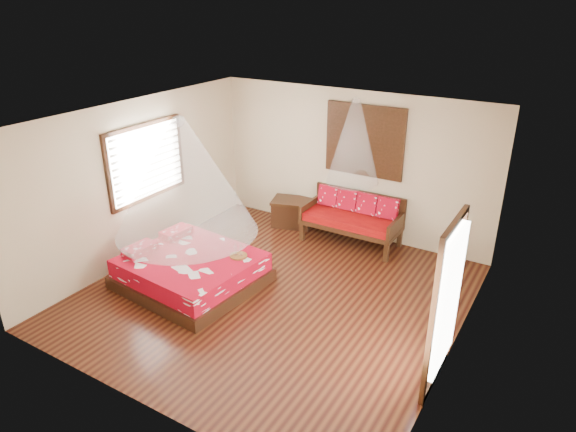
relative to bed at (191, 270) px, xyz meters
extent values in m
cube|color=black|center=(1.34, 0.40, -0.26)|extent=(5.50, 5.50, 0.02)
cube|color=white|center=(1.34, 0.40, 2.56)|extent=(5.50, 5.50, 0.02)
cube|color=beige|center=(-1.42, 0.40, 1.15)|extent=(0.02, 5.50, 2.80)
cube|color=beige|center=(4.10, 0.40, 1.15)|extent=(0.02, 5.50, 2.80)
cube|color=beige|center=(1.34, 3.16, 1.15)|extent=(5.50, 0.02, 2.80)
cube|color=beige|center=(1.34, -2.36, 1.15)|extent=(5.50, 0.02, 2.80)
cube|color=black|center=(0.02, 0.00, -0.15)|extent=(2.21, 2.03, 0.20)
cube|color=#A9051C|center=(0.02, 0.00, 0.10)|extent=(2.10, 1.92, 0.30)
cube|color=#A9051C|center=(-0.77, -0.32, 0.32)|extent=(0.34, 0.56, 0.14)
cube|color=#A9051C|center=(-0.69, 0.46, 0.32)|extent=(0.34, 0.56, 0.14)
cube|color=black|center=(0.75, 2.35, -0.04)|extent=(0.08, 0.08, 0.42)
cube|color=black|center=(2.45, 2.35, -0.04)|extent=(0.08, 0.08, 0.42)
cube|color=black|center=(0.75, 3.04, -0.04)|extent=(0.08, 0.08, 0.42)
cube|color=black|center=(2.45, 3.04, -0.04)|extent=(0.08, 0.08, 0.42)
cube|color=black|center=(1.60, 2.70, 0.13)|extent=(1.83, 0.81, 0.08)
cube|color=maroon|center=(1.60, 2.70, 0.24)|extent=(1.77, 0.75, 0.14)
cube|color=black|center=(1.60, 3.06, 0.42)|extent=(1.83, 0.06, 0.55)
cube|color=black|center=(0.73, 2.70, 0.29)|extent=(0.06, 0.81, 0.30)
cube|color=black|center=(2.47, 2.70, 0.29)|extent=(0.06, 0.81, 0.30)
cube|color=#A9051C|center=(0.99, 2.94, 0.50)|extent=(0.39, 0.20, 0.40)
cube|color=#A9051C|center=(1.40, 2.94, 0.50)|extent=(0.39, 0.20, 0.40)
cube|color=#A9051C|center=(1.80, 2.94, 0.50)|extent=(0.39, 0.20, 0.40)
cube|color=#A9051C|center=(2.21, 2.94, 0.50)|extent=(0.39, 0.20, 0.40)
cube|color=black|center=(0.24, 2.85, 0.00)|extent=(0.88, 0.74, 0.50)
cube|color=black|center=(0.24, 2.85, 0.27)|extent=(0.93, 0.79, 0.05)
cube|color=black|center=(1.60, 3.12, 1.65)|extent=(1.52, 0.06, 1.32)
cube|color=black|center=(1.60, 3.11, 1.65)|extent=(1.35, 0.04, 1.10)
cube|color=black|center=(-1.38, 0.60, 1.45)|extent=(0.08, 1.74, 1.34)
cube|color=white|center=(-1.34, 0.60, 1.45)|extent=(0.04, 1.54, 1.10)
cube|color=black|center=(4.06, -0.20, 0.80)|extent=(0.08, 1.02, 2.16)
cube|color=white|center=(4.04, -0.20, 0.90)|extent=(0.03, 0.82, 1.70)
cylinder|color=brown|center=(0.68, 0.40, 0.26)|extent=(0.28, 0.28, 0.03)
cone|color=white|center=(0.02, 0.00, 1.60)|extent=(2.19, 2.19, 1.80)
cone|color=white|center=(1.60, 2.65, 1.75)|extent=(0.94, 0.94, 1.50)
camera|label=1|loc=(5.10, -5.41, 4.15)|focal=32.00mm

